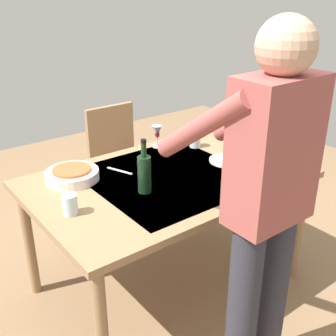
% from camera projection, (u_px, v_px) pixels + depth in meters
% --- Properties ---
extents(ground_plane, '(6.00, 6.00, 0.00)m').
position_uv_depth(ground_plane, '(168.00, 282.00, 2.72)').
color(ground_plane, '#846647').
extents(dining_table, '(1.56, 1.02, 0.76)m').
position_uv_depth(dining_table, '(168.00, 187.00, 2.44)').
color(dining_table, '#93704C').
rests_on(dining_table, ground_plane).
extents(chair_near, '(0.40, 0.40, 0.91)m').
position_uv_depth(chair_near, '(118.00, 157.00, 3.26)').
color(chair_near, brown).
rests_on(chair_near, ground_plane).
extents(person_server, '(0.42, 0.61, 1.69)m').
position_uv_depth(person_server, '(265.00, 200.00, 1.72)').
color(person_server, '#2D2D38').
rests_on(person_server, ground_plane).
extents(wine_bottle, '(0.07, 0.07, 0.30)m').
position_uv_depth(wine_bottle, '(144.00, 173.00, 2.19)').
color(wine_bottle, black).
rests_on(wine_bottle, dining_table).
extents(wine_glass_left, '(0.07, 0.07, 0.15)m').
position_uv_depth(wine_glass_left, '(157.00, 132.00, 2.79)').
color(wine_glass_left, white).
rests_on(wine_glass_left, dining_table).
extents(water_cup_near_left, '(0.07, 0.07, 0.10)m').
position_uv_depth(water_cup_near_left, '(70.00, 205.00, 2.00)').
color(water_cup_near_left, silver).
rests_on(water_cup_near_left, dining_table).
extents(water_cup_near_right, '(0.07, 0.07, 0.10)m').
position_uv_depth(water_cup_near_right, '(195.00, 140.00, 2.82)').
color(water_cup_near_right, silver).
rests_on(water_cup_near_right, dining_table).
extents(serving_bowl_pasta, '(0.30, 0.30, 0.07)m').
position_uv_depth(serving_bowl_pasta, '(72.00, 174.00, 2.35)').
color(serving_bowl_pasta, white).
rests_on(serving_bowl_pasta, dining_table).
extents(dinner_plate_near, '(0.23, 0.23, 0.01)m').
position_uv_depth(dinner_plate_near, '(228.00, 160.00, 2.61)').
color(dinner_plate_near, white).
rests_on(dinner_plate_near, dining_table).
extents(table_knife, '(0.09, 0.19, 0.00)m').
position_uv_depth(table_knife, '(277.00, 169.00, 2.49)').
color(table_knife, silver).
rests_on(table_knife, dining_table).
extents(table_fork, '(0.08, 0.17, 0.00)m').
position_uv_depth(table_fork, '(120.00, 171.00, 2.47)').
color(table_fork, silver).
rests_on(table_fork, dining_table).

